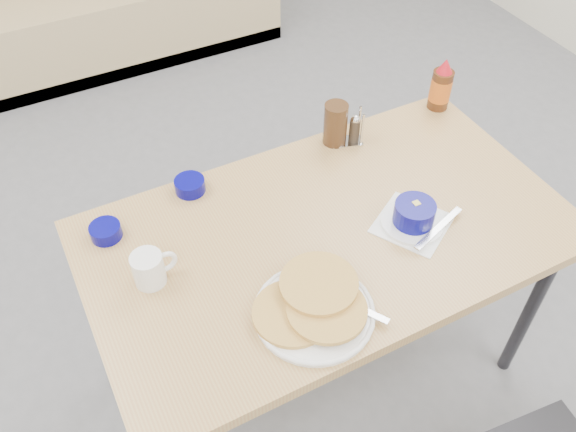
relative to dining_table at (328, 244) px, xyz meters
name	(u,v)px	position (x,y,z in m)	size (l,w,h in m)	color
ground	(354,421)	(0.00, -0.25, -0.70)	(6.00, 6.00, 0.00)	slate
dining_table	(328,244)	(0.00, 0.00, 0.00)	(1.40, 0.80, 0.76)	tan
pancake_plate	(314,307)	(-0.18, -0.23, 0.08)	(0.31, 0.31, 0.06)	white
coffee_mug	(150,268)	(-0.51, 0.06, 0.11)	(0.13, 0.09, 0.10)	white
grits_setting	(414,216)	(0.23, -0.09, 0.10)	(0.29, 0.27, 0.08)	white
creamer_bowl	(106,231)	(-0.58, 0.27, 0.08)	(0.09, 0.09, 0.04)	#050467
butter_bowl	(190,185)	(-0.30, 0.34, 0.08)	(0.09, 0.09, 0.04)	#050467
amber_tumbler	(335,124)	(0.22, 0.34, 0.14)	(0.08, 0.08, 0.15)	#3D2513
condiment_caddy	(347,132)	(0.25, 0.32, 0.11)	(0.12, 0.09, 0.12)	silver
syrup_bottle	(441,87)	(0.64, 0.34, 0.15)	(0.07, 0.07, 0.19)	#47230F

